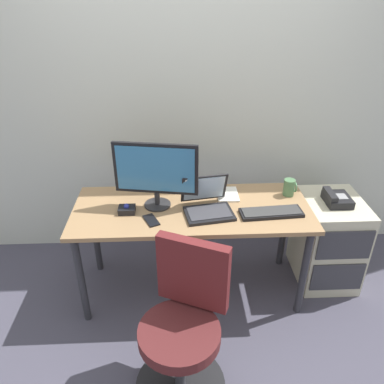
{
  "coord_description": "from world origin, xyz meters",
  "views": [
    {
      "loc": [
        -0.1,
        -2.18,
        2.07
      ],
      "look_at": [
        0.0,
        0.0,
        0.85
      ],
      "focal_mm": 35.43,
      "sensor_mm": 36.0,
      "label": 1
    }
  ],
  "objects_px": {
    "monitor_main": "(156,172)",
    "desk_phone": "(336,199)",
    "keyboard": "(271,212)",
    "file_cabinet": "(328,240)",
    "cell_phone": "(151,220)",
    "trackball_mouse": "(127,209)",
    "office_chair": "(184,330)",
    "laptop": "(207,204)",
    "coffee_mug": "(289,187)",
    "paper_notepad": "(228,194)"
  },
  "relations": [
    {
      "from": "office_chair",
      "to": "cell_phone",
      "type": "distance_m",
      "value": 0.71
    },
    {
      "from": "monitor_main",
      "to": "coffee_mug",
      "type": "relative_size",
      "value": 4.61
    },
    {
      "from": "cell_phone",
      "to": "office_chair",
      "type": "bearing_deg",
      "value": -97.0
    },
    {
      "from": "keyboard",
      "to": "desk_phone",
      "type": "bearing_deg",
      "value": 20.97
    },
    {
      "from": "coffee_mug",
      "to": "laptop",
      "type": "bearing_deg",
      "value": -162.59
    },
    {
      "from": "desk_phone",
      "to": "monitor_main",
      "type": "height_order",
      "value": "monitor_main"
    },
    {
      "from": "file_cabinet",
      "to": "monitor_main",
      "type": "relative_size",
      "value": 1.23
    },
    {
      "from": "desk_phone",
      "to": "keyboard",
      "type": "height_order",
      "value": "desk_phone"
    },
    {
      "from": "coffee_mug",
      "to": "desk_phone",
      "type": "bearing_deg",
      "value": -8.94
    },
    {
      "from": "file_cabinet",
      "to": "cell_phone",
      "type": "height_order",
      "value": "cell_phone"
    },
    {
      "from": "file_cabinet",
      "to": "paper_notepad",
      "type": "height_order",
      "value": "paper_notepad"
    },
    {
      "from": "trackball_mouse",
      "to": "paper_notepad",
      "type": "height_order",
      "value": "trackball_mouse"
    },
    {
      "from": "desk_phone",
      "to": "monitor_main",
      "type": "distance_m",
      "value": 1.3
    },
    {
      "from": "monitor_main",
      "to": "trackball_mouse",
      "type": "relative_size",
      "value": 5.02
    },
    {
      "from": "file_cabinet",
      "to": "keyboard",
      "type": "xyz_separation_m",
      "value": [
        -0.52,
        -0.21,
        0.4
      ]
    },
    {
      "from": "file_cabinet",
      "to": "paper_notepad",
      "type": "bearing_deg",
      "value": 176.18
    },
    {
      "from": "laptop",
      "to": "trackball_mouse",
      "type": "distance_m",
      "value": 0.53
    },
    {
      "from": "desk_phone",
      "to": "paper_notepad",
      "type": "distance_m",
      "value": 0.77
    },
    {
      "from": "keyboard",
      "to": "paper_notepad",
      "type": "height_order",
      "value": "keyboard"
    },
    {
      "from": "office_chair",
      "to": "coffee_mug",
      "type": "height_order",
      "value": "office_chair"
    },
    {
      "from": "coffee_mug",
      "to": "paper_notepad",
      "type": "bearing_deg",
      "value": 177.89
    },
    {
      "from": "file_cabinet",
      "to": "cell_phone",
      "type": "relative_size",
      "value": 4.78
    },
    {
      "from": "keyboard",
      "to": "paper_notepad",
      "type": "distance_m",
      "value": 0.37
    },
    {
      "from": "laptop",
      "to": "trackball_mouse",
      "type": "relative_size",
      "value": 3.22
    },
    {
      "from": "desk_phone",
      "to": "laptop",
      "type": "height_order",
      "value": "laptop"
    },
    {
      "from": "desk_phone",
      "to": "office_chair",
      "type": "relative_size",
      "value": 0.22
    },
    {
      "from": "laptop",
      "to": "paper_notepad",
      "type": "bearing_deg",
      "value": 51.43
    },
    {
      "from": "desk_phone",
      "to": "office_chair",
      "type": "distance_m",
      "value": 1.43
    },
    {
      "from": "keyboard",
      "to": "cell_phone",
      "type": "relative_size",
      "value": 2.95
    },
    {
      "from": "file_cabinet",
      "to": "trackball_mouse",
      "type": "height_order",
      "value": "trackball_mouse"
    },
    {
      "from": "desk_phone",
      "to": "keyboard",
      "type": "relative_size",
      "value": 0.48
    },
    {
      "from": "monitor_main",
      "to": "coffee_mug",
      "type": "distance_m",
      "value": 0.96
    },
    {
      "from": "monitor_main",
      "to": "desk_phone",
      "type": "bearing_deg",
      "value": 2.38
    },
    {
      "from": "trackball_mouse",
      "to": "cell_phone",
      "type": "height_order",
      "value": "trackball_mouse"
    },
    {
      "from": "office_chair",
      "to": "monitor_main",
      "type": "height_order",
      "value": "monitor_main"
    },
    {
      "from": "monitor_main",
      "to": "keyboard",
      "type": "relative_size",
      "value": 1.32
    },
    {
      "from": "office_chair",
      "to": "laptop",
      "type": "relative_size",
      "value": 2.58
    },
    {
      "from": "desk_phone",
      "to": "trackball_mouse",
      "type": "height_order",
      "value": "trackball_mouse"
    },
    {
      "from": "laptop",
      "to": "cell_phone",
      "type": "xyz_separation_m",
      "value": [
        -0.37,
        -0.11,
        -0.05
      ]
    },
    {
      "from": "file_cabinet",
      "to": "monitor_main",
      "type": "distance_m",
      "value": 1.43
    },
    {
      "from": "coffee_mug",
      "to": "cell_phone",
      "type": "bearing_deg",
      "value": -163.08
    },
    {
      "from": "cell_phone",
      "to": "desk_phone",
      "type": "bearing_deg",
      "value": -13.78
    },
    {
      "from": "monitor_main",
      "to": "keyboard",
      "type": "distance_m",
      "value": 0.8
    },
    {
      "from": "trackball_mouse",
      "to": "keyboard",
      "type": "bearing_deg",
      "value": -4.12
    },
    {
      "from": "trackball_mouse",
      "to": "cell_phone",
      "type": "distance_m",
      "value": 0.2
    },
    {
      "from": "coffee_mug",
      "to": "file_cabinet",
      "type": "bearing_deg",
      "value": -6.0
    },
    {
      "from": "desk_phone",
      "to": "trackball_mouse",
      "type": "relative_size",
      "value": 1.82
    },
    {
      "from": "office_chair",
      "to": "coffee_mug",
      "type": "bearing_deg",
      "value": 48.97
    },
    {
      "from": "trackball_mouse",
      "to": "monitor_main",
      "type": "bearing_deg",
      "value": 21.2
    },
    {
      "from": "laptop",
      "to": "cell_phone",
      "type": "relative_size",
      "value": 2.5
    }
  ]
}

